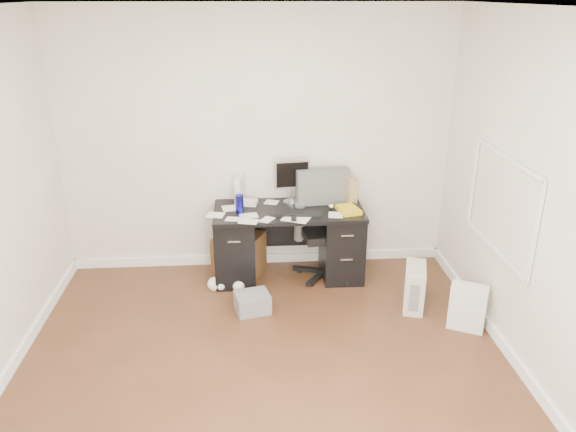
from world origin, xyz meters
name	(u,v)px	position (x,y,z in m)	size (l,w,h in m)	color
ground	(266,376)	(0.00, 0.00, 0.00)	(4.00, 4.00, 0.00)	#412815
room_shell	(267,171)	(0.03, 0.03, 1.66)	(4.02, 4.02, 2.71)	beige
desk	(289,241)	(0.30, 1.65, 0.40)	(1.50, 0.70, 0.75)	black
loose_papers	(269,212)	(0.10, 1.60, 0.75)	(1.10, 0.60, 0.00)	white
lcd_monitor	(292,181)	(0.35, 1.84, 0.98)	(0.37, 0.21, 0.47)	#B3B3B7
keyboard	(298,213)	(0.38, 1.51, 0.76)	(0.45, 0.15, 0.03)	black
computer_mouse	(331,206)	(0.72, 1.62, 0.78)	(0.07, 0.07, 0.07)	#B3B3B7
travel_mug	(240,204)	(-0.19, 1.59, 0.84)	(0.08, 0.08, 0.19)	#15148C
white_binder	(240,190)	(-0.19, 1.87, 0.90)	(0.12, 0.25, 0.29)	silver
magazine_file	(349,190)	(0.93, 1.81, 0.89)	(0.12, 0.23, 0.27)	#A2814E
pen_cup	(332,193)	(0.76, 1.80, 0.86)	(0.09, 0.09, 0.22)	brown
yellow_book	(349,210)	(0.90, 1.54, 0.77)	(0.20, 0.26, 0.04)	gold
paper_remote	(296,218)	(0.35, 1.39, 0.76)	(0.26, 0.20, 0.02)	white
office_chair	(326,227)	(0.68, 1.64, 0.55)	(0.63, 0.63, 1.11)	#4F514F
pc_tower	(414,287)	(1.44, 0.95, 0.20)	(0.18, 0.41, 0.41)	beige
shopping_bag	(468,307)	(1.79, 0.55, 0.21)	(0.31, 0.22, 0.42)	silver
wicker_basket	(239,255)	(-0.22, 1.73, 0.22)	(0.44, 0.44, 0.44)	#4A2E16
desk_printer	(252,302)	(-0.09, 0.97, 0.09)	(0.31, 0.25, 0.18)	slate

